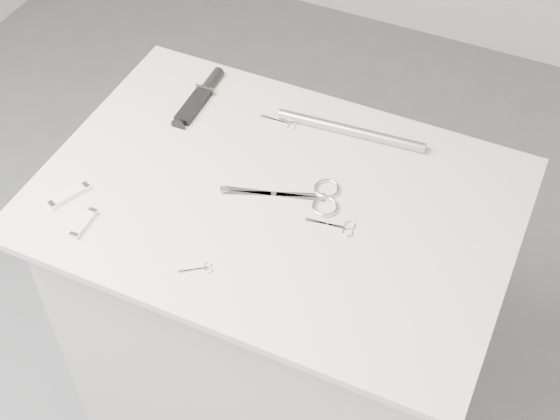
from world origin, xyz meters
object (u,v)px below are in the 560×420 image
at_px(embroidery_scissors_a, 338,227).
at_px(sheathed_knife, 202,94).
at_px(embroidery_scissors_b, 285,123).
at_px(tiny_scissors, 200,269).
at_px(pocket_knife_b, 84,223).
at_px(metal_rail, 351,130).
at_px(large_shears, 307,196).
at_px(pocket_knife_a, 69,195).
at_px(plinth, 277,321).

relative_size(embroidery_scissors_a, sheathed_knife, 0.51).
bearing_deg(embroidery_scissors_a, sheathed_knife, 143.24).
xyz_separation_m(embroidery_scissors_b, tiny_scissors, (0.03, -0.45, -0.00)).
relative_size(pocket_knife_b, metal_rail, 0.23).
bearing_deg(tiny_scissors, large_shears, 31.71).
xyz_separation_m(large_shears, embroidery_scissors_b, (-0.14, 0.19, -0.00)).
relative_size(large_shears, pocket_knife_b, 3.09).
bearing_deg(embroidery_scissors_b, pocket_knife_a, -129.28).
bearing_deg(pocket_knife_a, plinth, -41.01).
bearing_deg(large_shears, tiny_scissors, -132.13).
xyz_separation_m(embroidery_scissors_a, tiny_scissors, (-0.20, -0.21, -0.00)).
distance_m(large_shears, metal_rail, 0.22).
height_order(pocket_knife_a, pocket_knife_b, pocket_knife_a).
distance_m(large_shears, sheathed_knife, 0.41).
distance_m(embroidery_scissors_b, metal_rail, 0.15).
bearing_deg(plinth, sheathed_knife, 143.22).
distance_m(embroidery_scissors_a, sheathed_knife, 0.51).
bearing_deg(plinth, embroidery_scissors_b, 109.72).
bearing_deg(metal_rail, embroidery_scissors_b, -169.70).
xyz_separation_m(plinth, metal_rail, (0.07, 0.24, 0.48)).
distance_m(sheathed_knife, metal_rail, 0.37).
relative_size(pocket_knife_a, metal_rail, 0.27).
relative_size(large_shears, embroidery_scissors_b, 2.80).
bearing_deg(embroidery_scissors_b, sheathed_knife, 177.92).
bearing_deg(embroidery_scissors_b, tiny_scissors, -87.84).
bearing_deg(plinth, tiny_scissors, -102.28).
xyz_separation_m(plinth, sheathed_knife, (-0.30, 0.22, 0.48)).
bearing_deg(pocket_knife_b, embroidery_scissors_b, -29.97).
relative_size(tiny_scissors, pocket_knife_b, 0.76).
relative_size(embroidery_scissors_b, pocket_knife_a, 0.96).
xyz_separation_m(embroidery_scissors_b, sheathed_knife, (-0.22, 0.00, 0.01)).
xyz_separation_m(sheathed_knife, pocket_knife_a, (-0.10, -0.40, -0.00)).
bearing_deg(pocket_knife_b, tiny_scissors, -92.06).
bearing_deg(metal_rail, pocket_knife_b, -129.32).
xyz_separation_m(large_shears, pocket_knife_b, (-0.38, -0.26, 0.00)).
bearing_deg(tiny_scissors, pocket_knife_a, 136.29).
bearing_deg(large_shears, plinth, -177.53).
bearing_deg(large_shears, embroidery_scissors_b, 107.19).
relative_size(tiny_scissors, sheathed_knife, 0.31).
distance_m(pocket_knife_a, pocket_knife_b, 0.09).
bearing_deg(sheathed_knife, embroidery_scissors_b, -92.68).
bearing_deg(sheathed_knife, pocket_knife_a, 164.72).
xyz_separation_m(tiny_scissors, metal_rail, (0.12, 0.48, 0.01)).
height_order(embroidery_scissors_a, sheathed_knife, sheathed_knife).
bearing_deg(tiny_scissors, plinth, 42.91).
distance_m(plinth, pocket_knife_b, 0.62).
height_order(plinth, sheathed_knife, sheathed_knife).
distance_m(plinth, embroidery_scissors_b, 0.52).
bearing_deg(sheathed_knife, pocket_knife_b, 175.10).
xyz_separation_m(pocket_knife_a, pocket_knife_b, (0.07, -0.05, -0.00)).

